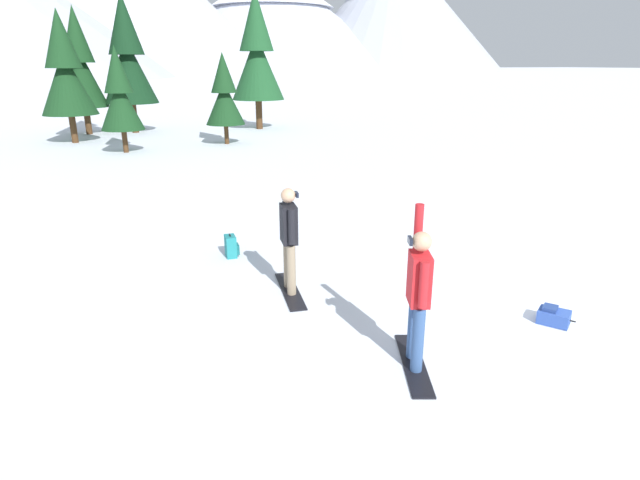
{
  "coord_description": "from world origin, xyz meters",
  "views": [
    {
      "loc": [
        -6.21,
        -5.24,
        3.71
      ],
      "look_at": [
        -3.45,
        2.15,
        1.0
      ],
      "focal_mm": 28.97,
      "sensor_mm": 36.0,
      "label": 1
    }
  ],
  "objects_px": {
    "backpack_blue": "(554,316)",
    "pine_tree_leaning": "(119,95)",
    "pine_tree_twin": "(224,95)",
    "pine_tree_tall": "(127,58)",
    "snowboarder_foreground": "(418,295)",
    "snowboarder_midground": "(289,238)",
    "backpack_teal": "(231,246)",
    "pine_tree_slender": "(80,66)",
    "pine_tree_short": "(257,55)",
    "pine_tree_broad": "(65,71)"
  },
  "relations": [
    {
      "from": "pine_tree_slender",
      "to": "pine_tree_tall",
      "type": "height_order",
      "value": "pine_tree_tall"
    },
    {
      "from": "backpack_blue",
      "to": "pine_tree_broad",
      "type": "relative_size",
      "value": 0.09
    },
    {
      "from": "pine_tree_tall",
      "to": "pine_tree_leaning",
      "type": "bearing_deg",
      "value": -95.0
    },
    {
      "from": "backpack_teal",
      "to": "backpack_blue",
      "type": "relative_size",
      "value": 0.86
    },
    {
      "from": "snowboarder_foreground",
      "to": "pine_tree_broad",
      "type": "distance_m",
      "value": 23.92
    },
    {
      "from": "backpack_blue",
      "to": "pine_tree_twin",
      "type": "bearing_deg",
      "value": 93.21
    },
    {
      "from": "snowboarder_foreground",
      "to": "pine_tree_tall",
      "type": "relative_size",
      "value": 0.29
    },
    {
      "from": "pine_tree_twin",
      "to": "pine_tree_tall",
      "type": "bearing_deg",
      "value": 123.11
    },
    {
      "from": "backpack_teal",
      "to": "pine_tree_slender",
      "type": "height_order",
      "value": "pine_tree_slender"
    },
    {
      "from": "pine_tree_broad",
      "to": "snowboarder_midground",
      "type": "bearing_deg",
      "value": -77.12
    },
    {
      "from": "snowboarder_midground",
      "to": "backpack_teal",
      "type": "height_order",
      "value": "snowboarder_midground"
    },
    {
      "from": "snowboarder_foreground",
      "to": "backpack_teal",
      "type": "height_order",
      "value": "snowboarder_foreground"
    },
    {
      "from": "snowboarder_midground",
      "to": "pine_tree_short",
      "type": "height_order",
      "value": "pine_tree_short"
    },
    {
      "from": "backpack_teal",
      "to": "pine_tree_slender",
      "type": "distance_m",
      "value": 22.2
    },
    {
      "from": "backpack_teal",
      "to": "snowboarder_foreground",
      "type": "bearing_deg",
      "value": -73.34
    },
    {
      "from": "backpack_blue",
      "to": "pine_tree_short",
      "type": "bearing_deg",
      "value": 85.78
    },
    {
      "from": "snowboarder_midground",
      "to": "pine_tree_leaning",
      "type": "xyz_separation_m",
      "value": [
        -2.38,
        16.44,
        1.45
      ]
    },
    {
      "from": "pine_tree_broad",
      "to": "pine_tree_short",
      "type": "distance_m",
      "value": 10.2
    },
    {
      "from": "snowboarder_foreground",
      "to": "pine_tree_slender",
      "type": "relative_size",
      "value": 0.32
    },
    {
      "from": "snowboarder_midground",
      "to": "backpack_blue",
      "type": "height_order",
      "value": "snowboarder_midground"
    },
    {
      "from": "pine_tree_short",
      "to": "pine_tree_leaning",
      "type": "distance_m",
      "value": 10.04
    },
    {
      "from": "pine_tree_slender",
      "to": "pine_tree_leaning",
      "type": "xyz_separation_m",
      "value": [
        1.79,
        -7.24,
        -1.16
      ]
    },
    {
      "from": "snowboarder_foreground",
      "to": "pine_tree_twin",
      "type": "xyz_separation_m",
      "value": [
        1.42,
        20.14,
        1.3
      ]
    },
    {
      "from": "pine_tree_broad",
      "to": "backpack_blue",
      "type": "bearing_deg",
      "value": -70.68
    },
    {
      "from": "backpack_teal",
      "to": "pine_tree_slender",
      "type": "bearing_deg",
      "value": 99.35
    },
    {
      "from": "snowboarder_foreground",
      "to": "snowboarder_midground",
      "type": "xyz_separation_m",
      "value": [
        -0.82,
        2.74,
        -0.04
      ]
    },
    {
      "from": "snowboarder_midground",
      "to": "pine_tree_twin",
      "type": "relative_size",
      "value": 0.43
    },
    {
      "from": "snowboarder_midground",
      "to": "pine_tree_leaning",
      "type": "relative_size",
      "value": 0.41
    },
    {
      "from": "pine_tree_slender",
      "to": "pine_tree_short",
      "type": "relative_size",
      "value": 0.86
    },
    {
      "from": "snowboarder_foreground",
      "to": "pine_tree_tall",
      "type": "distance_m",
      "value": 26.57
    },
    {
      "from": "backpack_blue",
      "to": "pine_tree_broad",
      "type": "distance_m",
      "value": 24.49
    },
    {
      "from": "backpack_blue",
      "to": "snowboarder_foreground",
      "type": "bearing_deg",
      "value": -174.27
    },
    {
      "from": "backpack_teal",
      "to": "pine_tree_short",
      "type": "relative_size",
      "value": 0.06
    },
    {
      "from": "snowboarder_foreground",
      "to": "pine_tree_tall",
      "type": "xyz_separation_m",
      "value": [
        -2.58,
        26.28,
        2.97
      ]
    },
    {
      "from": "pine_tree_twin",
      "to": "pine_tree_slender",
      "type": "bearing_deg",
      "value": 135.62
    },
    {
      "from": "snowboarder_foreground",
      "to": "backpack_blue",
      "type": "bearing_deg",
      "value": 5.73
    },
    {
      "from": "backpack_blue",
      "to": "pine_tree_twin",
      "type": "height_order",
      "value": "pine_tree_twin"
    },
    {
      "from": "backpack_teal",
      "to": "snowboarder_midground",
      "type": "bearing_deg",
      "value": -73.36
    },
    {
      "from": "snowboarder_foreground",
      "to": "pine_tree_leaning",
      "type": "distance_m",
      "value": 19.5
    },
    {
      "from": "backpack_blue",
      "to": "pine_tree_tall",
      "type": "distance_m",
      "value": 26.8
    },
    {
      "from": "pine_tree_slender",
      "to": "pine_tree_leaning",
      "type": "distance_m",
      "value": 7.54
    },
    {
      "from": "snowboarder_foreground",
      "to": "pine_tree_slender",
      "type": "height_order",
      "value": "pine_tree_slender"
    },
    {
      "from": "snowboarder_foreground",
      "to": "backpack_blue",
      "type": "relative_size",
      "value": 3.81
    },
    {
      "from": "snowboarder_foreground",
      "to": "pine_tree_broad",
      "type": "height_order",
      "value": "pine_tree_broad"
    },
    {
      "from": "backpack_blue",
      "to": "pine_tree_tall",
      "type": "relative_size",
      "value": 0.08
    },
    {
      "from": "backpack_teal",
      "to": "pine_tree_twin",
      "type": "xyz_separation_m",
      "value": [
        2.85,
        15.38,
        2.08
      ]
    },
    {
      "from": "pine_tree_slender",
      "to": "pine_tree_broad",
      "type": "bearing_deg",
      "value": -98.75
    },
    {
      "from": "pine_tree_twin",
      "to": "pine_tree_slender",
      "type": "xyz_separation_m",
      "value": [
        -6.41,
        6.28,
        1.28
      ]
    },
    {
      "from": "backpack_teal",
      "to": "pine_tree_twin",
      "type": "bearing_deg",
      "value": 79.5
    },
    {
      "from": "backpack_blue",
      "to": "pine_tree_leaning",
      "type": "bearing_deg",
      "value": 106.87
    }
  ]
}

